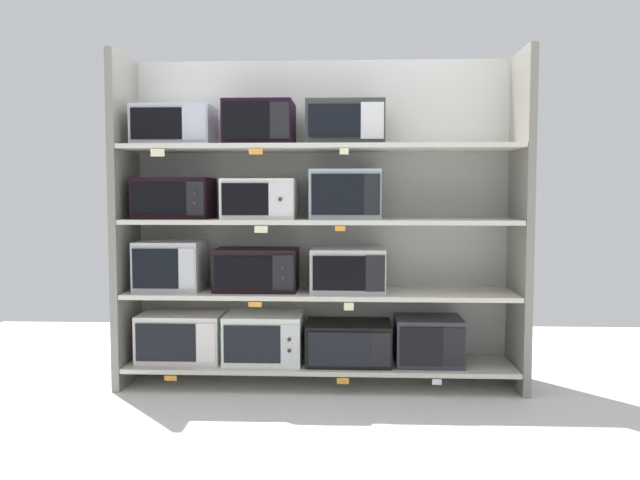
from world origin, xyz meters
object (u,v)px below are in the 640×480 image
microwave_1 (264,338)px  microwave_7 (174,198)px  microwave_6 (348,270)px  microwave_12 (345,123)px  microwave_2 (349,342)px  microwave_10 (175,126)px  microwave_4 (171,266)px  microwave_3 (428,341)px  microwave_5 (257,270)px  microwave_11 (260,124)px  microwave_0 (181,337)px  microwave_8 (261,199)px  microwave_9 (345,194)px

microwave_1 → microwave_7: (-0.60, 0.00, 0.93)m
microwave_1 → microwave_7: microwave_7 is taller
microwave_6 → microwave_12: 0.96m
microwave_12 → microwave_6: bearing=-0.5°
microwave_2 → microwave_10: microwave_10 is taller
microwave_4 → microwave_6: microwave_4 is taller
microwave_3 → microwave_4: (-1.72, 0.00, 0.49)m
microwave_5 → microwave_3: bearing=-0.0°
microwave_3 → microwave_6: bearing=180.0°
microwave_10 → microwave_11: (0.57, -0.00, 0.01)m
microwave_5 → microwave_7: (-0.55, 0.00, 0.47)m
microwave_12 → microwave_11: bearing=-180.0°
microwave_4 → microwave_7: microwave_7 is taller
microwave_2 → microwave_11: microwave_11 is taller
microwave_0 → microwave_5: 0.69m
microwave_8 → microwave_6: bearing=0.0°
microwave_7 → microwave_12: bearing=0.0°
microwave_8 → microwave_10: 0.74m
microwave_9 → microwave_11: 0.73m
microwave_2 → microwave_4: size_ratio=1.30×
microwave_5 → microwave_1: bearing=-0.1°
microwave_12 → microwave_2: bearing=-0.9°
microwave_7 → microwave_1: bearing=-0.0°
microwave_4 → microwave_8: (0.61, 0.00, 0.45)m
microwave_4 → microwave_5: bearing=0.0°
microwave_1 → microwave_10: bearing=-180.0°
microwave_2 → microwave_4: bearing=180.0°
microwave_7 → microwave_6: bearing=-0.0°
microwave_6 → microwave_12: microwave_12 is taller
microwave_3 → microwave_7: size_ratio=0.88×
microwave_5 → microwave_12: bearing=0.0°
microwave_4 → microwave_11: bearing=-0.0°
microwave_4 → microwave_7: 0.45m
microwave_2 → microwave_0: bearing=180.0°
microwave_8 → microwave_7: bearing=180.0°
microwave_2 → microwave_8: microwave_8 is taller
microwave_7 → microwave_8: (0.58, -0.00, -0.00)m
microwave_7 → microwave_12: microwave_12 is taller
microwave_1 → microwave_5: size_ratio=0.94×
microwave_5 → microwave_11: (0.03, -0.00, 0.96)m
microwave_5 → microwave_7: bearing=180.0°
microwave_3 → microwave_10: microwave_10 is taller
microwave_9 → microwave_10: 1.21m
microwave_3 → microwave_7: 1.93m
microwave_0 → microwave_2: size_ratio=1.00×
microwave_11 → microwave_7: bearing=180.0°
microwave_1 → microwave_9: (0.54, -0.00, 0.96)m
microwave_5 → microwave_12: size_ratio=1.08×
microwave_1 → microwave_11: (-0.02, -0.00, 1.42)m
microwave_7 → microwave_12: size_ratio=0.98×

